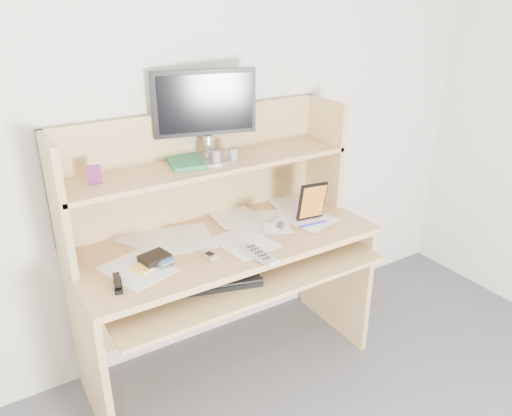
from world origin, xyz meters
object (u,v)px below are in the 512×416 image
keyboard (206,281)px  tv_remote (259,255)px  monitor (206,113)px  game_case (312,201)px  desk (219,242)px

keyboard → tv_remote: (0.22, -0.08, 0.10)m
tv_remote → monitor: (-0.01, 0.44, 0.53)m
game_case → monitor: size_ratio=0.43×
keyboard → game_case: size_ratio=2.47×
desk → tv_remote: bearing=-84.6°
tv_remote → game_case: game_case is taller
tv_remote → desk: bearing=85.8°
desk → monitor: size_ratio=2.98×
tv_remote → monitor: monitor is taller
tv_remote → game_case: (0.43, 0.18, 0.09)m
desk → game_case: size_ratio=6.98×
desk → tv_remote: desk is taller
desk → monitor: bearing=80.8°
keyboard → game_case: 0.68m
keyboard → tv_remote: tv_remote is taller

